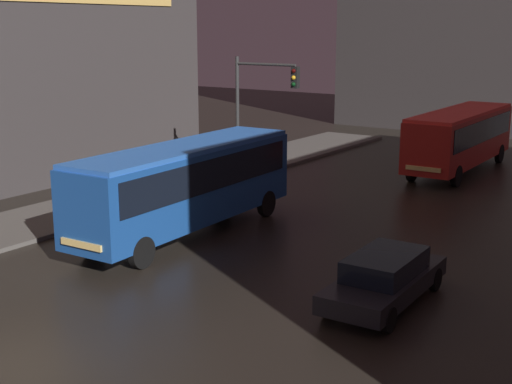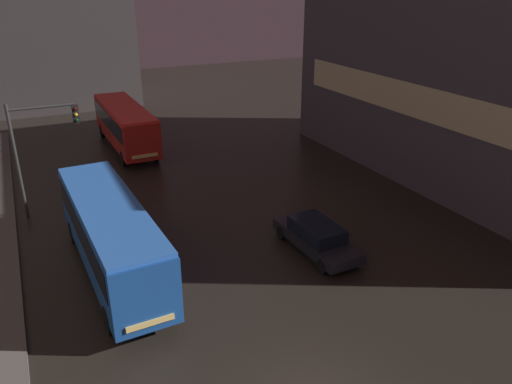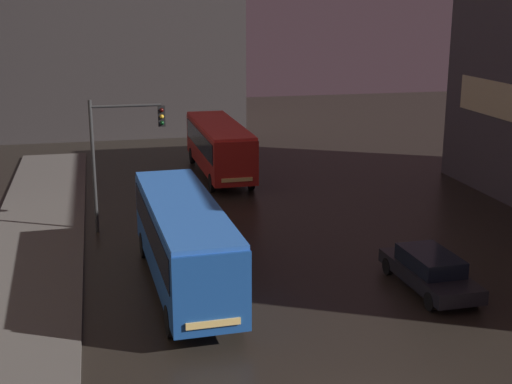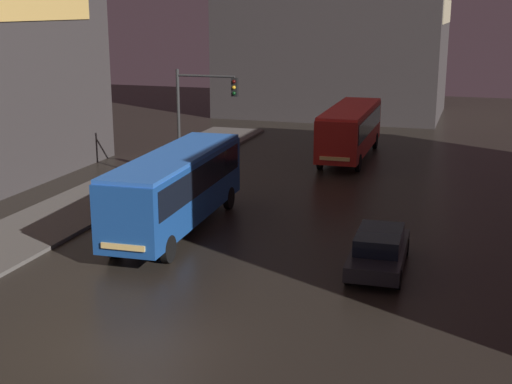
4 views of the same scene
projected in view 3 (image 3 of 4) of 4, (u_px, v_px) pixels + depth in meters
The scene contains 5 objects.
sidewalk_left at pixel (23, 300), 24.33m from camera, with size 4.00×48.00×0.15m.
bus_near at pixel (184, 236), 25.02m from camera, with size 2.74×10.21×3.20m.
bus_far at pixel (219, 144), 41.39m from camera, with size 2.54×9.99×3.09m.
car_taxi at pixel (430, 270), 25.26m from camera, with size 1.94×4.79×1.38m.
traffic_light_main at pixel (119, 143), 30.86m from camera, with size 3.24×0.35×5.90m.
Camera 3 is at (-6.16, -13.72, 10.00)m, focal length 50.00 mm.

